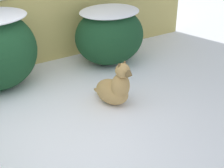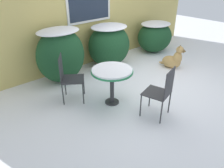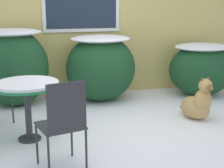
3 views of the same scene
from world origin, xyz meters
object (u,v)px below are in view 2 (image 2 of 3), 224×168
Objects in this scene: patio_chair_near_table at (68,76)px; patio_table at (112,74)px; patio_chair_far_side at (161,91)px; dog at (173,60)px.

patio_table is at bearing -103.14° from patio_chair_near_table.
patio_table is 0.84× the size of patio_chair_far_side.
patio_chair_far_side reaches higher than patio_table.
patio_chair_near_table is 1.85m from patio_chair_far_side.
patio_table reaches higher than dog.
patio_chair_near_table is 1.00× the size of patio_chair_far_side.
patio_chair_far_side is at bearing -165.24° from dog.
dog is at bearing -166.57° from patio_chair_far_side.
patio_chair_far_side is at bearing -69.41° from patio_table.
patio_chair_near_table and patio_chair_far_side have the same top height.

